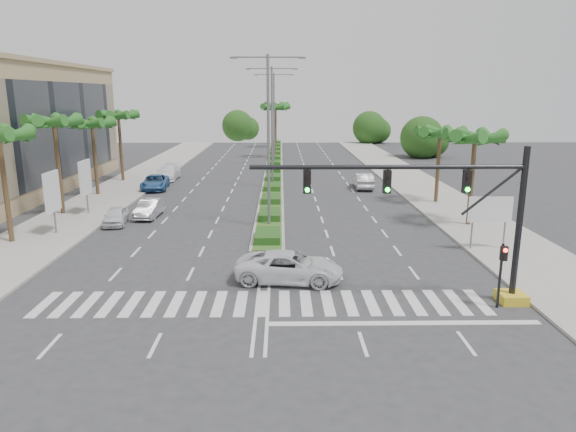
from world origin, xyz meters
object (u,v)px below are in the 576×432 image
object	(u,v)px
car_parked_a	(116,216)
car_crossing	(289,267)
car_parked_b	(150,208)
car_right	(363,181)
car_parked_c	(155,182)
car_parked_d	(168,172)

from	to	relation	value
car_parked_a	car_crossing	bearing A→B (deg)	-50.83
car_parked_b	car_right	size ratio (longest dim) A/B	0.88
car_parked_c	car_right	xyz separation A→B (m)	(21.04, 0.37, 0.07)
car_parked_b	car_right	xyz separation A→B (m)	(18.63, 12.23, 0.10)
car_parked_a	car_parked_c	size ratio (longest dim) A/B	0.71
car_parked_a	car_parked_d	distance (m)	20.48
car_parked_b	car_crossing	world-z (taller)	car_crossing
car_right	car_parked_b	bearing A→B (deg)	35.22
car_parked_c	car_crossing	distance (m)	29.24
car_parked_d	car_crossing	xyz separation A→B (m)	(13.08, -32.42, -0.03)
car_parked_a	car_crossing	xyz separation A→B (m)	(12.58, -11.94, 0.13)
car_parked_d	car_right	world-z (taller)	car_right
car_right	car_parked_c	bearing A→B (deg)	2.94
car_parked_c	car_parked_d	distance (m)	6.26
car_parked_a	car_parked_d	bearing A→B (deg)	84.08
car_parked_c	car_crossing	xyz separation A→B (m)	(13.08, -26.16, 0.04)
car_parked_c	car_right	world-z (taller)	car_right
car_right	car_parked_d	bearing A→B (deg)	-13.71
car_parked_b	car_parked_a	bearing A→B (deg)	-126.19
car_parked_b	car_parked_d	distance (m)	18.28
car_parked_c	car_parked_d	world-z (taller)	car_parked_d
car_parked_c	car_right	size ratio (longest dim) A/B	1.08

